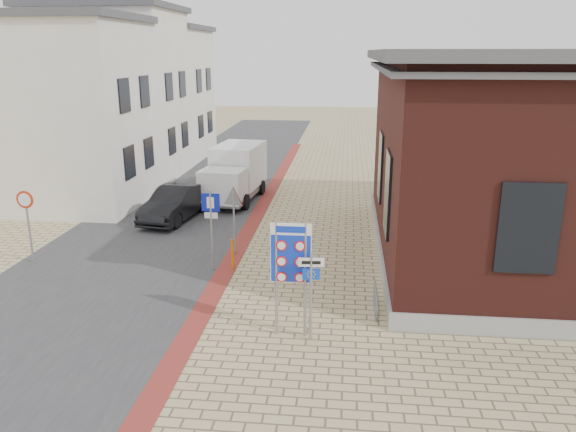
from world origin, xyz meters
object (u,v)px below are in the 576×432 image
at_px(sedan, 175,203).
at_px(bollard, 233,254).
at_px(box_truck, 235,173).
at_px(essen_sign, 311,283).
at_px(parking_sign, 211,217).
at_px(border_sign, 291,256).

distance_m(sedan, bollard, 6.30).
bearing_deg(box_truck, essen_sign, -65.42).
relative_size(box_truck, essen_sign, 2.21).
xyz_separation_m(sedan, parking_sign, (2.87, -5.40, 1.10)).
bearing_deg(bollard, sedan, 123.60).
bearing_deg(border_sign, essen_sign, -22.06).
bearing_deg(essen_sign, parking_sign, 124.50).
distance_m(sedan, box_truck, 3.92).
distance_m(border_sign, essen_sign, 0.81).
relative_size(border_sign, bollard, 2.89).
distance_m(essen_sign, parking_sign, 5.42).
bearing_deg(essen_sign, bollard, 118.14).
bearing_deg(box_truck, sedan, -113.04).
height_order(sedan, border_sign, border_sign).
bearing_deg(box_truck, bollard, -73.59).
relative_size(box_truck, parking_sign, 1.92).
height_order(essen_sign, bollard, essen_sign).
bearing_deg(essen_sign, sedan, 118.62).
distance_m(parking_sign, bollard, 1.43).
bearing_deg(parking_sign, sedan, 119.84).
distance_m(box_truck, essen_sign, 13.72).
bearing_deg(border_sign, box_truck, 106.76).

